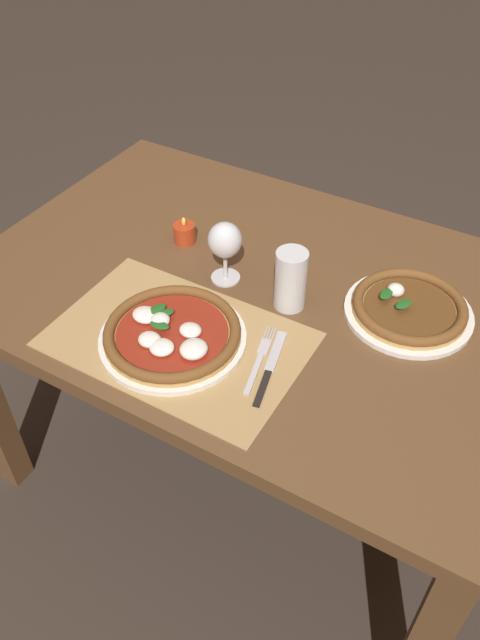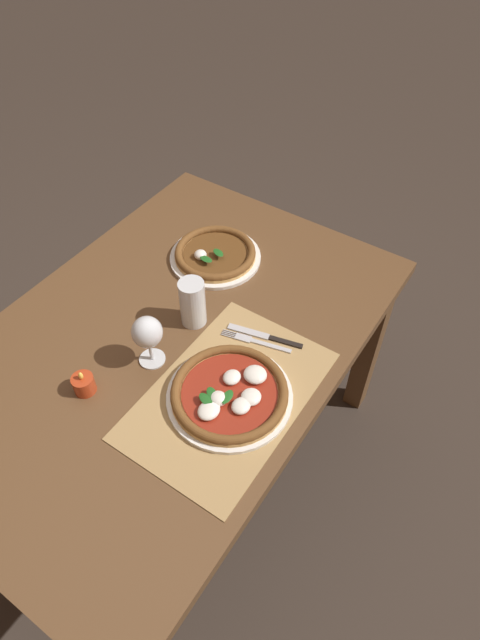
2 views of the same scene
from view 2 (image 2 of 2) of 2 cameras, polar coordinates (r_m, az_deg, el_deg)
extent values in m
plane|color=#382D26|center=(2.10, -5.76, -15.06)|extent=(24.00, 24.00, 0.00)
cube|color=brown|center=(1.50, -7.82, -2.48)|extent=(1.36, 0.92, 0.04)
cube|color=brown|center=(2.01, 13.61, -2.65)|extent=(0.07, 0.07, 0.70)
cube|color=brown|center=(2.27, -4.81, 5.98)|extent=(0.07, 0.07, 0.70)
cube|color=#A88451|center=(1.36, -1.24, -7.96)|extent=(0.54, 0.35, 0.00)
cylinder|color=white|center=(1.35, -1.12, -8.14)|extent=(0.32, 0.32, 0.01)
cylinder|color=tan|center=(1.34, -1.12, -7.88)|extent=(0.29, 0.29, 0.01)
torus|color=brown|center=(1.33, -1.13, -7.65)|extent=(0.29, 0.29, 0.02)
cylinder|color=maroon|center=(1.33, -1.13, -7.73)|extent=(0.24, 0.24, 0.00)
ellipsoid|color=white|center=(1.30, 0.10, -9.16)|extent=(0.05, 0.05, 0.02)
ellipsoid|color=white|center=(1.31, 1.17, -8.21)|extent=(0.05, 0.05, 0.02)
ellipsoid|color=white|center=(1.35, 1.63, -5.84)|extent=(0.06, 0.06, 0.03)
ellipsoid|color=white|center=(1.35, -0.88, -6.13)|extent=(0.05, 0.04, 0.02)
ellipsoid|color=white|center=(1.31, -2.35, -8.37)|extent=(0.04, 0.05, 0.03)
ellipsoid|color=white|center=(1.29, -3.35, -9.59)|extent=(0.06, 0.05, 0.02)
ellipsoid|color=#1E5B1E|center=(1.30, -3.68, -8.44)|extent=(0.04, 0.05, 0.00)
ellipsoid|color=#1E5B1E|center=(1.31, -3.01, -7.88)|extent=(0.04, 0.05, 0.00)
ellipsoid|color=#1E5B1E|center=(1.30, -1.38, -8.19)|extent=(0.05, 0.03, 0.00)
cylinder|color=white|center=(1.70, -2.64, 6.70)|extent=(0.29, 0.29, 0.01)
cylinder|color=tan|center=(1.69, -2.66, 6.98)|extent=(0.25, 0.25, 0.01)
torus|color=brown|center=(1.69, -2.67, 7.23)|extent=(0.25, 0.25, 0.02)
cylinder|color=brown|center=(1.69, -2.66, 7.14)|extent=(0.20, 0.20, 0.00)
ellipsoid|color=white|center=(1.67, -4.25, 6.96)|extent=(0.04, 0.04, 0.03)
ellipsoid|color=#1E5B1E|center=(1.66, -2.34, 7.20)|extent=(0.04, 0.05, 0.00)
ellipsoid|color=#1E5B1E|center=(1.64, -3.65, 6.51)|extent=(0.03, 0.05, 0.00)
cylinder|color=silver|center=(1.44, -9.33, -4.13)|extent=(0.07, 0.07, 0.00)
cylinder|color=silver|center=(1.41, -9.50, -3.26)|extent=(0.01, 0.01, 0.06)
ellipsoid|color=silver|center=(1.36, -9.89, -1.27)|extent=(0.08, 0.08, 0.08)
ellipsoid|color=#C17019|center=(1.37, -9.84, -1.55)|extent=(0.07, 0.07, 0.05)
cylinder|color=silver|center=(1.47, -5.08, 1.85)|extent=(0.07, 0.07, 0.15)
cylinder|color=black|center=(1.48, -5.04, 1.46)|extent=(0.07, 0.07, 0.12)
cylinder|color=silver|center=(1.43, -5.22, 3.28)|extent=(0.07, 0.07, 0.02)
cube|color=#B7B7BC|center=(1.45, 3.31, -2.77)|extent=(0.04, 0.11, 0.00)
cube|color=#B7B7BC|center=(1.46, 0.34, -1.93)|extent=(0.03, 0.05, 0.00)
cylinder|color=#B7B7BC|center=(1.48, -1.08, -1.23)|extent=(0.01, 0.04, 0.00)
cylinder|color=#B7B7BC|center=(1.48, -1.16, -1.40)|extent=(0.01, 0.04, 0.00)
cylinder|color=#B7B7BC|center=(1.47, -1.25, -1.56)|extent=(0.01, 0.04, 0.00)
cylinder|color=#B7B7BC|center=(1.47, -1.33, -1.73)|extent=(0.01, 0.04, 0.00)
cube|color=black|center=(1.46, 4.89, -2.36)|extent=(0.04, 0.10, 0.01)
cube|color=#B7B7BC|center=(1.48, 0.92, -1.25)|extent=(0.05, 0.12, 0.00)
cylinder|color=#B23819|center=(1.40, -16.32, -6.58)|extent=(0.06, 0.06, 0.05)
cylinder|color=silver|center=(1.41, -16.25, -6.76)|extent=(0.04, 0.04, 0.03)
ellipsoid|color=#F9C64C|center=(1.38, -16.62, -5.73)|extent=(0.01, 0.01, 0.02)
camera|label=1|loc=(1.26, 53.42, 23.13)|focal=35.00mm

